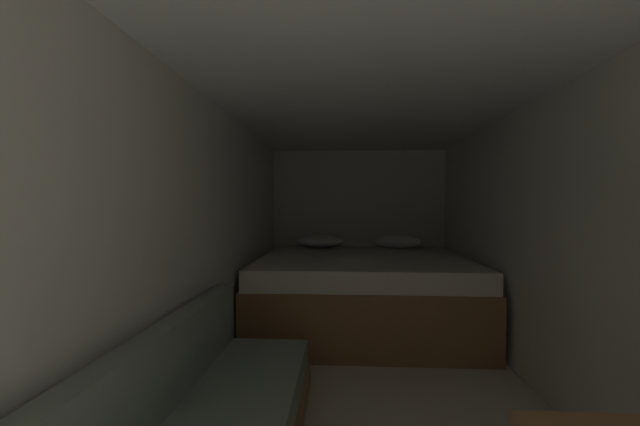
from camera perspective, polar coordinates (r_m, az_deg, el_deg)
ground_plane at (r=2.90m, az=8.09°, el=-26.39°), size 7.51×7.51×0.00m
wall_back at (r=5.36m, az=5.70°, el=-2.01°), size 2.46×0.05×2.11m
wall_left at (r=2.77m, az=-17.62°, el=-4.88°), size 0.05×5.51×2.11m
wall_right at (r=2.95m, az=32.24°, el=-4.63°), size 0.05×5.51×2.11m
ceiling_slab at (r=2.70m, az=8.21°, el=18.18°), size 2.46×5.51×0.05m
bed at (r=4.35m, az=6.27°, el=-11.41°), size 2.24×2.09×0.96m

